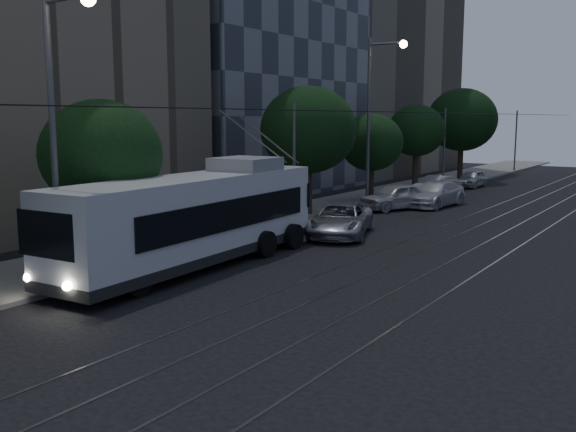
# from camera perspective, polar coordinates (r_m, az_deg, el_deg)

# --- Properties ---
(ground) EXTENTS (120.00, 120.00, 0.00)m
(ground) POSITION_cam_1_polar(r_m,az_deg,el_deg) (19.61, -2.46, -6.92)
(ground) COLOR black
(ground) RESTS_ON ground
(sidewalk) EXTENTS (5.00, 90.00, 0.15)m
(sidewalk) POSITION_cam_1_polar(r_m,az_deg,el_deg) (40.22, 5.69, 1.23)
(sidewalk) COLOR gray
(sidewalk) RESTS_ON ground
(tram_rails) EXTENTS (4.52, 90.00, 0.02)m
(tram_rails) POSITION_cam_1_polar(r_m,az_deg,el_deg) (36.68, 19.62, -0.07)
(tram_rails) COLOR gray
(tram_rails) RESTS_ON ground
(overhead_wires) EXTENTS (2.23, 90.00, 6.00)m
(overhead_wires) POSITION_cam_1_polar(r_m,az_deg,el_deg) (38.80, 9.08, 5.93)
(overhead_wires) COLOR black
(overhead_wires) RESTS_ON ground
(building_glass_mid) EXTENTS (14.40, 18.40, 26.80)m
(building_glass_mid) POSITION_cam_1_polar(r_m,az_deg,el_deg) (48.60, -5.57, 18.31)
(building_glass_mid) COLOR #383C47
(building_glass_mid) RESTS_ON ground
(trolleybus) EXTENTS (3.31, 12.65, 5.63)m
(trolleybus) POSITION_cam_1_polar(r_m,az_deg,el_deg) (23.14, -8.09, -0.20)
(trolleybus) COLOR silver
(trolleybus) RESTS_ON ground
(pickup_silver) EXTENTS (4.03, 5.78, 1.47)m
(pickup_silver) POSITION_cam_1_polar(r_m,az_deg,el_deg) (29.04, 4.67, -0.33)
(pickup_silver) COLOR #AAABB1
(pickup_silver) RESTS_ON ground
(car_white_a) EXTENTS (3.51, 4.82, 1.53)m
(car_white_a) POSITION_cam_1_polar(r_m,az_deg,el_deg) (37.77, 9.54, 1.72)
(car_white_a) COLOR #B2B2B6
(car_white_a) RESTS_ON ground
(car_white_b) EXTENTS (2.63, 5.36, 1.50)m
(car_white_b) POSITION_cam_1_polar(r_m,az_deg,el_deg) (39.59, 12.93, 1.92)
(car_white_b) COLOR #BBBBBF
(car_white_b) RESTS_ON ground
(car_white_c) EXTENTS (2.37, 4.56, 1.43)m
(car_white_c) POSITION_cam_1_polar(r_m,az_deg,el_deg) (44.20, 12.99, 2.56)
(car_white_c) COLOR #B0AFB4
(car_white_c) RESTS_ON ground
(car_white_d) EXTENTS (1.66, 3.93, 1.32)m
(car_white_d) POSITION_cam_1_polar(r_m,az_deg,el_deg) (51.38, 16.01, 3.21)
(car_white_d) COLOR #B1B2B6
(car_white_d) RESTS_ON ground
(tree_1) EXTENTS (4.30, 4.30, 5.95)m
(tree_1) POSITION_cam_1_polar(r_m,az_deg,el_deg) (23.69, -16.28, 5.25)
(tree_1) COLOR black
(tree_1) RESTS_ON ground
(tree_2) EXTENTS (5.16, 5.16, 6.98)m
(tree_2) POSITION_cam_1_polar(r_m,az_deg,el_deg) (34.43, 1.82, 7.64)
(tree_2) COLOR black
(tree_2) RESTS_ON ground
(tree_3) EXTENTS (3.96, 3.96, 5.57)m
(tree_3) POSITION_cam_1_polar(r_m,az_deg,el_deg) (40.33, 7.41, 6.48)
(tree_3) COLOR black
(tree_3) RESTS_ON ground
(tree_4) EXTENTS (4.13, 4.13, 6.24)m
(tree_4) POSITION_cam_1_polar(r_m,az_deg,el_deg) (47.70, 11.35, 7.43)
(tree_4) COLOR black
(tree_4) RESTS_ON ground
(tree_5) EXTENTS (5.74, 5.74, 7.72)m
(tree_5) POSITION_cam_1_polar(r_m,az_deg,el_deg) (55.41, 15.21, 8.25)
(tree_5) COLOR black
(tree_5) RESTS_ON ground
(streetlamp_near) EXTENTS (2.22, 0.44, 9.05)m
(streetlamp_near) POSITION_cam_1_polar(r_m,az_deg,el_deg) (20.72, -19.61, 8.84)
(streetlamp_near) COLOR #5B5B5E
(streetlamp_near) RESTS_ON ground
(streetlamp_far) EXTENTS (2.38, 0.44, 9.82)m
(streetlamp_far) POSITION_cam_1_polar(r_m,az_deg,el_deg) (37.76, 7.76, 9.61)
(streetlamp_far) COLOR #5B5B5E
(streetlamp_far) RESTS_ON ground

